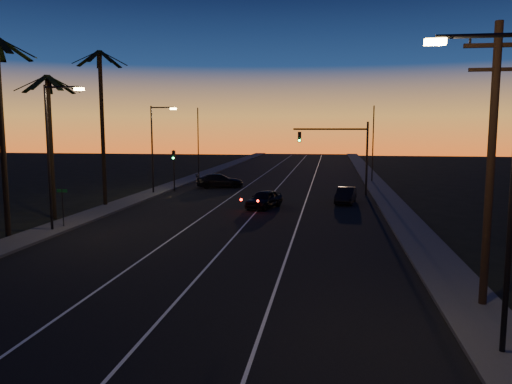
% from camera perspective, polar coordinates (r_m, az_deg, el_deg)
% --- Properties ---
extents(road, '(20.00, 170.00, 0.01)m').
position_cam_1_polar(road, '(39.31, -0.52, -2.05)').
color(road, black).
rests_on(road, ground).
extents(sidewalk_left, '(2.40, 170.00, 0.16)m').
position_cam_1_polar(sidewalk_left, '(42.50, -15.61, -1.51)').
color(sidewalk_left, '#383836').
rests_on(sidewalk_left, ground).
extents(sidewalk_right, '(2.40, 170.00, 0.16)m').
position_cam_1_polar(sidewalk_right, '(39.16, 15.91, -2.27)').
color(sidewalk_right, '#383836').
rests_on(sidewalk_right, ground).
extents(lane_stripe_left, '(0.12, 160.00, 0.01)m').
position_cam_1_polar(lane_stripe_left, '(39.88, -4.78, -1.93)').
color(lane_stripe_left, silver).
rests_on(lane_stripe_left, road).
extents(lane_stripe_mid, '(0.12, 160.00, 0.01)m').
position_cam_1_polar(lane_stripe_mid, '(39.23, 0.21, -2.05)').
color(lane_stripe_mid, silver).
rests_on(lane_stripe_mid, road).
extents(lane_stripe_right, '(0.12, 160.00, 0.01)m').
position_cam_1_polar(lane_stripe_right, '(38.89, 5.32, -2.17)').
color(lane_stripe_right, silver).
rests_on(lane_stripe_right, road).
extents(palm_near, '(4.25, 4.16, 11.53)m').
position_cam_1_polar(palm_near, '(32.27, -27.14, 7.69)').
color(palm_near, black).
rests_on(palm_near, ground).
extents(palm_mid, '(4.25, 4.16, 10.03)m').
position_cam_1_polar(palm_mid, '(37.62, -22.49, 6.53)').
color(palm_mid, black).
rests_on(palm_mid, ground).
extents(palm_far, '(4.25, 4.16, 12.53)m').
position_cam_1_polar(palm_far, '(42.46, -17.21, 8.62)').
color(palm_far, black).
rests_on(palm_far, ground).
extents(streetlight_left_near, '(2.55, 0.26, 9.00)m').
position_cam_1_polar(streetlight_left_near, '(32.92, -22.24, 4.88)').
color(streetlight_left_near, black).
rests_on(streetlight_left_near, ground).
extents(streetlight_left_far, '(2.55, 0.26, 8.50)m').
position_cam_1_polar(streetlight_left_far, '(49.26, -11.46, 5.62)').
color(streetlight_left_far, black).
rests_on(streetlight_left_far, ground).
extents(streetlight_right_near, '(2.55, 0.26, 9.00)m').
position_cam_1_polar(streetlight_right_near, '(15.07, 26.34, 2.34)').
color(streetlight_right_near, black).
rests_on(streetlight_right_near, ground).
extents(street_sign, '(0.70, 0.06, 2.60)m').
position_cam_1_polar(street_sign, '(34.15, -21.23, -1.19)').
color(street_sign, black).
rests_on(street_sign, ground).
extents(utility_pole, '(2.20, 0.28, 10.00)m').
position_cam_1_polar(utility_pole, '(19.15, 25.27, 3.29)').
color(utility_pole, black).
rests_on(utility_pole, ground).
extents(signal_mast, '(7.10, 0.41, 7.00)m').
position_cam_1_polar(signal_mast, '(48.33, 9.79, 5.30)').
color(signal_mast, black).
rests_on(signal_mast, ground).
extents(signal_post, '(0.28, 0.37, 4.20)m').
position_cam_1_polar(signal_post, '(50.86, -9.37, 3.27)').
color(signal_post, black).
rests_on(signal_post, ground).
extents(far_pole_left, '(0.14, 0.14, 9.00)m').
position_cam_1_polar(far_pole_left, '(65.59, -6.63, 5.62)').
color(far_pole_left, black).
rests_on(far_pole_left, ground).
extents(far_pole_right, '(0.14, 0.14, 9.00)m').
position_cam_1_polar(far_pole_right, '(60.53, 13.22, 5.34)').
color(far_pole_right, black).
rests_on(far_pole_right, ground).
extents(lead_car, '(3.07, 4.99, 1.44)m').
position_cam_1_polar(lead_car, '(40.11, 0.94, -0.81)').
color(lead_car, black).
rests_on(lead_car, road).
extents(right_car, '(2.04, 4.28, 1.36)m').
position_cam_1_polar(right_car, '(43.31, 10.22, -0.38)').
color(right_car, black).
rests_on(right_car, road).
extents(cross_car, '(5.50, 3.47, 1.49)m').
position_cam_1_polar(cross_car, '(53.95, -4.19, 1.30)').
color(cross_car, black).
rests_on(cross_car, road).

